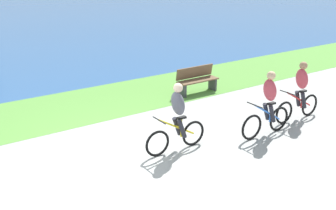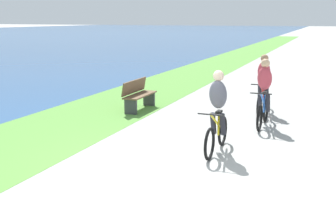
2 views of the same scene
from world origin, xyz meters
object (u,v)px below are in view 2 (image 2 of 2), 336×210
at_px(cyclist_trailing, 264,94).
at_px(cyclist_distant_rear, 263,84).
at_px(bench_near_path, 138,95).
at_px(cyclist_lead, 217,112).

height_order(cyclist_trailing, cyclist_distant_rear, cyclist_trailing).
height_order(cyclist_trailing, bench_near_path, cyclist_trailing).
xyz_separation_m(cyclist_trailing, cyclist_distant_rear, (1.55, 0.25, -0.00)).
bearing_deg(cyclist_distant_rear, cyclist_trailing, -170.82).
height_order(cyclist_lead, bench_near_path, cyclist_lead).
bearing_deg(cyclist_distant_rear, cyclist_lead, 175.60).
distance_m(cyclist_trailing, cyclist_distant_rear, 1.57).
bearing_deg(cyclist_lead, bench_near_path, 46.20).
relative_size(cyclist_distant_rear, bench_near_path, 1.17).
xyz_separation_m(cyclist_trailing, bench_near_path, (0.65, 3.79, -0.39)).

